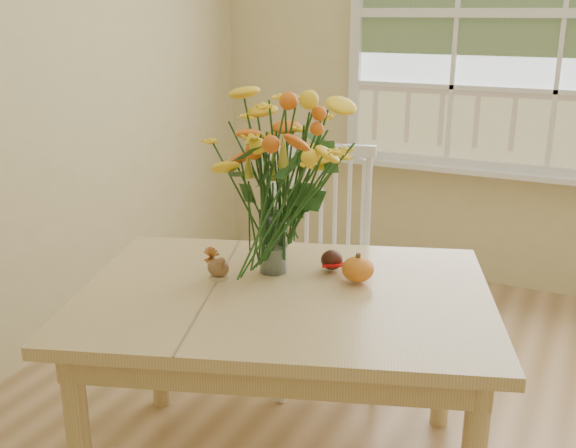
% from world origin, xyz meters
% --- Properties ---
extents(wall_back, '(4.00, 0.02, 2.70)m').
position_xyz_m(wall_back, '(0.00, 2.25, 1.35)').
color(wall_back, '#D5C588').
rests_on(wall_back, floor).
extents(window, '(2.42, 0.12, 1.74)m').
position_xyz_m(window, '(0.00, 2.21, 1.53)').
color(window, silver).
rests_on(window, wall_back).
extents(dining_table, '(1.54, 1.31, 0.70)m').
position_xyz_m(dining_table, '(-0.59, 0.15, 0.61)').
color(dining_table, tan).
rests_on(dining_table, floor).
extents(windsor_chair, '(0.62, 0.61, 0.99)m').
position_xyz_m(windsor_chair, '(-0.76, 0.87, 0.55)').
color(windsor_chair, white).
rests_on(windsor_chair, floor).
extents(flower_vase, '(0.46, 0.46, 0.54)m').
position_xyz_m(flower_vase, '(-0.70, 0.28, 1.03)').
color(flower_vase, white).
rests_on(flower_vase, dining_table).
extents(pumpkin, '(0.11, 0.11, 0.08)m').
position_xyz_m(pumpkin, '(-0.41, 0.31, 0.74)').
color(pumpkin, '#C56217').
rests_on(pumpkin, dining_table).
extents(turkey_figurine, '(0.08, 0.06, 0.10)m').
position_xyz_m(turkey_figurine, '(-0.84, 0.14, 0.74)').
color(turkey_figurine, '#CCB78C').
rests_on(turkey_figurine, dining_table).
extents(dark_gourd, '(0.12, 0.08, 0.07)m').
position_xyz_m(dark_gourd, '(-0.52, 0.38, 0.74)').
color(dark_gourd, '#38160F').
rests_on(dark_gourd, dining_table).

